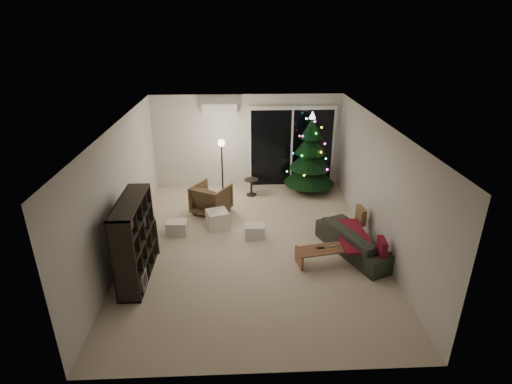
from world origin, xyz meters
TOP-DOWN VIEW (x-y plane):
  - room at (0.46, 1.49)m, footprint 6.50×7.51m
  - bookshelf at (-2.25, -1.01)m, footprint 0.66×1.55m
  - media_cabinet at (-2.25, 0.22)m, footprint 0.83×1.26m
  - stereo at (-2.25, 0.22)m, footprint 0.37×0.44m
  - armchair at (-0.90, 1.53)m, footprint 1.06×1.06m
  - ottoman at (-0.73, 0.78)m, footprint 0.56×0.56m
  - cardboard_box_a at (-1.58, 0.52)m, footprint 0.44×0.34m
  - cardboard_box_b at (0.07, 0.31)m, footprint 0.41×0.31m
  - side_table at (0.08, 2.53)m, footprint 0.39×0.39m
  - floor_lamp at (-0.65, 2.28)m, footprint 0.24×0.24m
  - sofa at (2.05, -0.39)m, footprint 1.38×1.98m
  - sofa_throw at (1.95, -0.39)m, footprint 0.57×1.33m
  - cushion_a at (2.30, 0.26)m, footprint 0.14×0.36m
  - cushion_b at (2.30, -1.04)m, footprint 0.13×0.36m
  - coffee_table at (1.40, -0.78)m, footprint 1.19×0.60m
  - remote_a at (1.25, -0.78)m, footprint 0.14×0.04m
  - remote_b at (1.50, -0.73)m, footprint 0.14×0.08m
  - christmas_tree at (1.63, 2.73)m, footprint 1.34×1.34m

SIDE VIEW (x-z plane):
  - cardboard_box_b at x=0.07m, z-range 0.00..0.28m
  - cardboard_box_a at x=-1.58m, z-range 0.00..0.30m
  - coffee_table at x=1.40m, z-range 0.00..0.36m
  - ottoman at x=-0.73m, z-range 0.00..0.40m
  - side_table at x=0.08m, z-range 0.00..0.45m
  - sofa at x=2.05m, z-range 0.00..0.54m
  - armchair at x=-0.90m, z-range 0.00..0.72m
  - media_cabinet at x=-2.25m, z-range 0.00..0.74m
  - remote_a at x=1.25m, z-range 0.36..0.38m
  - remote_b at x=1.50m, z-range 0.36..0.38m
  - sofa_throw at x=1.95m, z-range 0.37..0.41m
  - cushion_a at x=2.30m, z-range 0.31..0.66m
  - cushion_b at x=2.30m, z-range 0.31..0.66m
  - bookshelf at x=-2.25m, z-range 0.00..1.51m
  - floor_lamp at x=-0.65m, z-range 0.00..1.52m
  - stereo at x=-2.25m, z-range 0.74..0.89m
  - room at x=0.46m, z-range -0.28..2.32m
  - christmas_tree at x=1.63m, z-range 0.00..2.15m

